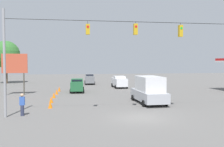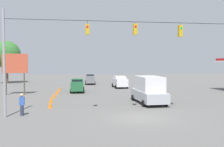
{
  "view_description": "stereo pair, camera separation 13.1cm",
  "coord_description": "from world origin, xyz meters",
  "px_view_note": "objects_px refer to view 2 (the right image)",
  "views": [
    {
      "loc": [
        5.18,
        18.7,
        4.38
      ],
      "look_at": [
        0.86,
        -9.18,
        3.04
      ],
      "focal_mm": 40.0,
      "sensor_mm": 36.0,
      "label": 1
    },
    {
      "loc": [
        5.05,
        18.72,
        4.38
      ],
      "look_at": [
        0.86,
        -9.18,
        3.04
      ],
      "focal_mm": 40.0,
      "sensor_mm": 36.0,
      "label": 2
    }
  ],
  "objects_px": {
    "box_truck_silver_crossing_near": "(149,90)",
    "tree_horizon_left": "(6,55)",
    "traffic_cone_nearest": "(50,105)",
    "traffic_cone_third": "(54,95)",
    "pedestrian": "(22,104)",
    "traffic_cone_fifth": "(60,89)",
    "sedan_white_oncoming_deep": "(120,82)",
    "traffic_cone_fourth": "(57,92)",
    "roadside_billboard": "(15,66)",
    "sedan_green_withflow_far": "(77,85)",
    "overhead_signal_span": "(136,52)",
    "traffic_cone_second": "(51,100)",
    "sedan_grey_withflow_deep": "(90,79)"
  },
  "relations": [
    {
      "from": "box_truck_silver_crossing_near",
      "to": "tree_horizon_left",
      "type": "relative_size",
      "value": 0.71
    },
    {
      "from": "traffic_cone_nearest",
      "to": "traffic_cone_third",
      "type": "bearing_deg",
      "value": -88.53
    },
    {
      "from": "traffic_cone_third",
      "to": "pedestrian",
      "type": "distance_m",
      "value": 9.92
    },
    {
      "from": "traffic_cone_nearest",
      "to": "pedestrian",
      "type": "bearing_deg",
      "value": 57.33
    },
    {
      "from": "traffic_cone_nearest",
      "to": "traffic_cone_fifth",
      "type": "bearing_deg",
      "value": -90.36
    },
    {
      "from": "sedan_white_oncoming_deep",
      "to": "traffic_cone_fifth",
      "type": "height_order",
      "value": "sedan_white_oncoming_deep"
    },
    {
      "from": "traffic_cone_fourth",
      "to": "roadside_billboard",
      "type": "relative_size",
      "value": 0.13
    },
    {
      "from": "sedan_green_withflow_far",
      "to": "roadside_billboard",
      "type": "relative_size",
      "value": 0.77
    },
    {
      "from": "traffic_cone_fourth",
      "to": "traffic_cone_fifth",
      "type": "bearing_deg",
      "value": -92.26
    },
    {
      "from": "roadside_billboard",
      "to": "overhead_signal_span",
      "type": "bearing_deg",
      "value": 133.19
    },
    {
      "from": "overhead_signal_span",
      "to": "tree_horizon_left",
      "type": "distance_m",
      "value": 37.28
    },
    {
      "from": "sedan_green_withflow_far",
      "to": "traffic_cone_fifth",
      "type": "xyz_separation_m",
      "value": [
        2.6,
        -1.34,
        -0.66
      ]
    },
    {
      "from": "traffic_cone_second",
      "to": "traffic_cone_fifth",
      "type": "height_order",
      "value": "same"
    },
    {
      "from": "overhead_signal_span",
      "to": "traffic_cone_fourth",
      "type": "height_order",
      "value": "overhead_signal_span"
    },
    {
      "from": "sedan_green_withflow_far",
      "to": "roadside_billboard",
      "type": "bearing_deg",
      "value": 12.92
    },
    {
      "from": "traffic_cone_second",
      "to": "roadside_billboard",
      "type": "bearing_deg",
      "value": -53.87
    },
    {
      "from": "sedan_grey_withflow_deep",
      "to": "roadside_billboard",
      "type": "relative_size",
      "value": 0.85
    },
    {
      "from": "traffic_cone_second",
      "to": "tree_horizon_left",
      "type": "xyz_separation_m",
      "value": [
        11.04,
        -25.77,
        5.46
      ]
    },
    {
      "from": "sedan_green_withflow_far",
      "to": "traffic_cone_second",
      "type": "distance_m",
      "value": 9.53
    },
    {
      "from": "sedan_white_oncoming_deep",
      "to": "traffic_cone_nearest",
      "type": "bearing_deg",
      "value": 60.38
    },
    {
      "from": "traffic_cone_third",
      "to": "roadside_billboard",
      "type": "xyz_separation_m",
      "value": [
        5.27,
        -3.6,
        3.46
      ]
    },
    {
      "from": "sedan_green_withflow_far",
      "to": "tree_horizon_left",
      "type": "bearing_deg",
      "value": -50.22
    },
    {
      "from": "overhead_signal_span",
      "to": "roadside_billboard",
      "type": "xyz_separation_m",
      "value": [
        12.87,
        -13.71,
        -1.43
      ]
    },
    {
      "from": "overhead_signal_span",
      "to": "pedestrian",
      "type": "xyz_separation_m",
      "value": [
        9.37,
        -0.37,
        -4.31
      ]
    },
    {
      "from": "traffic_cone_fifth",
      "to": "box_truck_silver_crossing_near",
      "type": "bearing_deg",
      "value": 129.09
    },
    {
      "from": "sedan_white_oncoming_deep",
      "to": "traffic_cone_second",
      "type": "height_order",
      "value": "sedan_white_oncoming_deep"
    },
    {
      "from": "roadside_billboard",
      "to": "traffic_cone_second",
      "type": "bearing_deg",
      "value": 126.13
    },
    {
      "from": "traffic_cone_second",
      "to": "sedan_grey_withflow_deep",
      "type": "bearing_deg",
      "value": -104.22
    },
    {
      "from": "tree_horizon_left",
      "to": "traffic_cone_second",
      "type": "bearing_deg",
      "value": 113.19
    },
    {
      "from": "box_truck_silver_crossing_near",
      "to": "tree_horizon_left",
      "type": "height_order",
      "value": "tree_horizon_left"
    },
    {
      "from": "overhead_signal_span",
      "to": "sedan_grey_withflow_deep",
      "type": "distance_m",
      "value": 28.52
    },
    {
      "from": "traffic_cone_nearest",
      "to": "traffic_cone_fourth",
      "type": "bearing_deg",
      "value": -89.7
    },
    {
      "from": "traffic_cone_fifth",
      "to": "pedestrian",
      "type": "height_order",
      "value": "pedestrian"
    },
    {
      "from": "sedan_green_withflow_far",
      "to": "traffic_cone_third",
      "type": "relative_size",
      "value": 6.09
    },
    {
      "from": "overhead_signal_span",
      "to": "traffic_cone_second",
      "type": "relative_size",
      "value": 30.89
    },
    {
      "from": "sedan_white_oncoming_deep",
      "to": "roadside_billboard",
      "type": "relative_size",
      "value": 0.84
    },
    {
      "from": "traffic_cone_second",
      "to": "pedestrian",
      "type": "bearing_deg",
      "value": 74.06
    },
    {
      "from": "roadside_billboard",
      "to": "tree_horizon_left",
      "type": "xyz_separation_m",
      "value": [
        5.78,
        -18.57,
        1.99
      ]
    },
    {
      "from": "box_truck_silver_crossing_near",
      "to": "roadside_billboard",
      "type": "bearing_deg",
      "value": -30.29
    },
    {
      "from": "sedan_white_oncoming_deep",
      "to": "tree_horizon_left",
      "type": "bearing_deg",
      "value": -28.91
    },
    {
      "from": "traffic_cone_fifth",
      "to": "pedestrian",
      "type": "xyz_separation_m",
      "value": [
        2.02,
        16.55,
        0.58
      ]
    },
    {
      "from": "pedestrian",
      "to": "traffic_cone_fifth",
      "type": "bearing_deg",
      "value": -96.96
    },
    {
      "from": "box_truck_silver_crossing_near",
      "to": "traffic_cone_nearest",
      "type": "height_order",
      "value": "box_truck_silver_crossing_near"
    },
    {
      "from": "traffic_cone_nearest",
      "to": "sedan_white_oncoming_deep",
      "type": "bearing_deg",
      "value": -119.62
    },
    {
      "from": "overhead_signal_span",
      "to": "roadside_billboard",
      "type": "relative_size",
      "value": 3.91
    },
    {
      "from": "sedan_grey_withflow_deep",
      "to": "traffic_cone_second",
      "type": "relative_size",
      "value": 6.74
    },
    {
      "from": "sedan_green_withflow_far",
      "to": "traffic_cone_fourth",
      "type": "bearing_deg",
      "value": 38.05
    },
    {
      "from": "box_truck_silver_crossing_near",
      "to": "traffic_cone_fifth",
      "type": "relative_size",
      "value": 8.93
    },
    {
      "from": "roadside_billboard",
      "to": "traffic_cone_fifth",
      "type": "bearing_deg",
      "value": -149.87
    },
    {
      "from": "sedan_grey_withflow_deep",
      "to": "roadside_billboard",
      "type": "distance_m",
      "value": 18.18
    }
  ]
}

